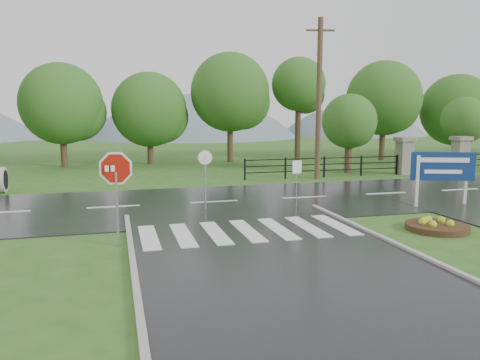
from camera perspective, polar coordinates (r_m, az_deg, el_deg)
name	(u,v)px	position (r m, az deg, el deg)	size (l,w,h in m)	color
ground	(313,291)	(10.08, 8.92, -13.22)	(120.00, 120.00, 0.00)	#305D1F
main_road	(214,203)	(19.31, -3.20, -2.79)	(90.00, 8.00, 0.04)	black
crosswalk	(247,230)	(14.55, 0.88, -6.17)	(6.50, 2.80, 0.02)	silver
pillar_west	(404,155)	(29.90, 19.40, 2.91)	(1.00, 1.00, 2.24)	gray
pillar_east	(460,153)	(32.33, 25.27, 2.95)	(1.00, 1.00, 2.24)	gray
fence_west	(324,165)	(27.33, 10.23, 1.84)	(9.58, 0.08, 1.20)	black
hills	(165,234)	(76.37, -9.09, -6.54)	(102.00, 48.00, 48.00)	slate
treeline	(187,166)	(33.12, -6.49, 1.74)	(83.20, 5.20, 10.00)	#295C1C
stop_sign	(116,177)	(13.13, -14.88, 0.36)	(1.22, 0.30, 2.80)	#939399
estate_billboard	(443,169)	(20.03, 23.49, 1.22)	(2.38, 0.88, 2.15)	silver
flower_bed	(437,226)	(16.05, 22.89, -5.15)	(1.93, 1.93, 0.39)	#332111
reg_sign_small	(297,174)	(18.21, 6.95, 0.76)	(0.41, 0.11, 1.85)	#939399
reg_sign_round	(205,173)	(17.61, -4.27, 0.88)	(0.53, 0.08, 2.28)	#939399
utility_pole_east	(319,99)	(26.45, 9.59, 9.76)	(1.55, 0.40, 8.78)	#473523
entrance_tree_left	(349,121)	(29.55, 13.18, 6.96)	(3.33, 3.33, 4.85)	#3D2B1C
entrance_tree_right	(464,120)	(34.28, 25.66, 6.61)	(2.97, 2.97, 4.74)	#3D2B1C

